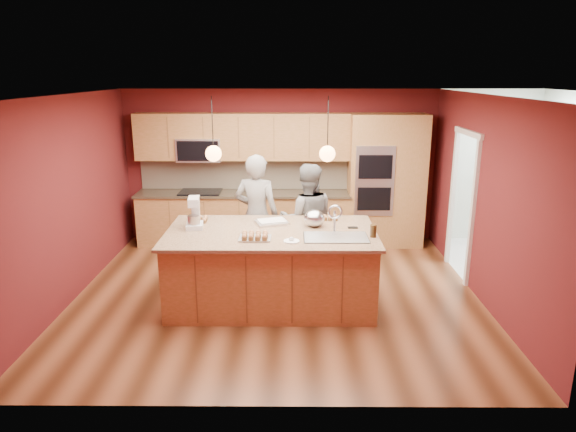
{
  "coord_description": "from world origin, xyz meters",
  "views": [
    {
      "loc": [
        0.2,
        -6.58,
        2.98
      ],
      "look_at": [
        0.15,
        -0.1,
        1.15
      ],
      "focal_mm": 32.0,
      "sensor_mm": 36.0,
      "label": 1
    }
  ],
  "objects_px": {
    "person_right": "(307,220)",
    "stand_mixer": "(194,215)",
    "mixing_bowl": "(314,218)",
    "person_left": "(257,216)",
    "island": "(273,266)"
  },
  "relations": [
    {
      "from": "island",
      "to": "person_right",
      "type": "relative_size",
      "value": 1.59
    },
    {
      "from": "island",
      "to": "person_right",
      "type": "height_order",
      "value": "person_right"
    },
    {
      "from": "island",
      "to": "stand_mixer",
      "type": "xyz_separation_m",
      "value": [
        -1.03,
        0.15,
        0.66
      ]
    },
    {
      "from": "person_right",
      "to": "island",
      "type": "bearing_deg",
      "value": 62.58
    },
    {
      "from": "person_left",
      "to": "stand_mixer",
      "type": "xyz_separation_m",
      "value": [
        -0.76,
        -0.86,
        0.25
      ]
    },
    {
      "from": "person_right",
      "to": "stand_mixer",
      "type": "height_order",
      "value": "person_right"
    },
    {
      "from": "person_right",
      "to": "stand_mixer",
      "type": "distance_m",
      "value": 1.77
    },
    {
      "from": "person_right",
      "to": "mixing_bowl",
      "type": "xyz_separation_m",
      "value": [
        0.07,
        -0.8,
        0.26
      ]
    },
    {
      "from": "person_left",
      "to": "island",
      "type": "bearing_deg",
      "value": 119.24
    },
    {
      "from": "person_right",
      "to": "mixing_bowl",
      "type": "distance_m",
      "value": 0.84
    },
    {
      "from": "stand_mixer",
      "to": "mixing_bowl",
      "type": "height_order",
      "value": "stand_mixer"
    },
    {
      "from": "person_left",
      "to": "person_right",
      "type": "distance_m",
      "value": 0.75
    },
    {
      "from": "island",
      "to": "person_left",
      "type": "relative_size",
      "value": 1.47
    },
    {
      "from": "person_left",
      "to": "person_right",
      "type": "relative_size",
      "value": 1.08
    },
    {
      "from": "person_left",
      "to": "mixing_bowl",
      "type": "height_order",
      "value": "person_left"
    }
  ]
}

